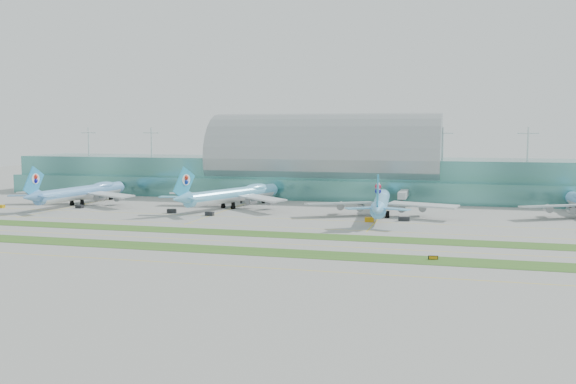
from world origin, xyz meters
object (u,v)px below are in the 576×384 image
(terminal, at_px, (324,169))
(airliner_a, at_px, (82,192))
(airliner_b, at_px, (234,194))
(airliner_c, at_px, (381,202))
(taxiway_sign_east, at_px, (433,258))

(terminal, relative_size, airliner_a, 4.76)
(terminal, height_order, airliner_b, terminal)
(airliner_a, distance_m, airliner_c, 138.92)
(airliner_a, bearing_deg, taxiway_sign_east, -23.41)
(terminal, relative_size, taxiway_sign_east, 128.74)
(terminal, relative_size, airliner_b, 4.85)
(terminal, xyz_separation_m, taxiway_sign_east, (62.17, -155.37, -13.68))
(taxiway_sign_east, bearing_deg, terminal, 102.55)
(airliner_c, relative_size, taxiway_sign_east, 26.23)
(airliner_b, height_order, airliner_c, airliner_b)
(terminal, height_order, taxiway_sign_east, terminal)
(airliner_a, height_order, taxiway_sign_east, airliner_a)
(airliner_a, xyz_separation_m, airliner_b, (71.91, 7.59, 0.09))
(terminal, bearing_deg, airliner_b, -115.57)
(airliner_a, xyz_separation_m, taxiway_sign_east, (162.78, -87.80, -5.51))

